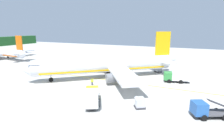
{
  "coord_description": "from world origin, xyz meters",
  "views": [
    {
      "loc": [
        -9.42,
        -6.43,
        12.92
      ],
      "look_at": [
        30.56,
        12.95,
        2.85
      ],
      "focal_mm": 30.0,
      "sensor_mm": 36.0,
      "label": 1
    }
  ],
  "objects_px": {
    "airliner_mid_apron": "(1,52)",
    "service_truck_baggage": "(92,97)",
    "airliner_foreground": "(107,65)",
    "service_truck_fuel": "(177,76)",
    "crew_loader_left": "(92,81)",
    "cargo_container_near": "(158,69)",
    "crew_marshaller": "(97,90)",
    "cargo_container_mid": "(140,103)",
    "service_truck_catering": "(207,110)"
  },
  "relations": [
    {
      "from": "airliner_foreground",
      "to": "cargo_container_near",
      "type": "xyz_separation_m",
      "value": [
        12.42,
        -10.59,
        -2.41
      ]
    },
    {
      "from": "cargo_container_mid",
      "to": "crew_loader_left",
      "type": "xyz_separation_m",
      "value": [
        7.24,
        13.6,
        0.05
      ]
    },
    {
      "from": "service_truck_fuel",
      "to": "crew_marshaller",
      "type": "height_order",
      "value": "service_truck_fuel"
    },
    {
      "from": "crew_loader_left",
      "to": "service_truck_baggage",
      "type": "bearing_deg",
      "value": -148.34
    },
    {
      "from": "service_truck_baggage",
      "to": "crew_loader_left",
      "type": "height_order",
      "value": "service_truck_baggage"
    },
    {
      "from": "airliner_mid_apron",
      "to": "service_truck_baggage",
      "type": "height_order",
      "value": "airliner_mid_apron"
    },
    {
      "from": "crew_marshaller",
      "to": "service_truck_baggage",
      "type": "bearing_deg",
      "value": -160.88
    },
    {
      "from": "cargo_container_near",
      "to": "cargo_container_mid",
      "type": "distance_m",
      "value": 27.29
    },
    {
      "from": "airliner_foreground",
      "to": "service_truck_fuel",
      "type": "bearing_deg",
      "value": -78.11
    },
    {
      "from": "service_truck_fuel",
      "to": "service_truck_baggage",
      "type": "height_order",
      "value": "service_truck_fuel"
    },
    {
      "from": "airliner_mid_apron",
      "to": "service_truck_baggage",
      "type": "distance_m",
      "value": 65.49
    },
    {
      "from": "crew_loader_left",
      "to": "service_truck_catering",
      "type": "bearing_deg",
      "value": -104.46
    },
    {
      "from": "service_truck_fuel",
      "to": "cargo_container_near",
      "type": "distance_m",
      "value": 10.93
    },
    {
      "from": "airliner_mid_apron",
      "to": "service_truck_catering",
      "type": "distance_m",
      "value": 81.17
    },
    {
      "from": "airliner_mid_apron",
      "to": "service_truck_baggage",
      "type": "relative_size",
      "value": 5.3
    },
    {
      "from": "service_truck_baggage",
      "to": "airliner_foreground",
      "type": "bearing_deg",
      "value": 18.63
    },
    {
      "from": "cargo_container_near",
      "to": "crew_marshaller",
      "type": "distance_m",
      "value": 25.72
    },
    {
      "from": "crew_loader_left",
      "to": "crew_marshaller",
      "type": "bearing_deg",
      "value": -139.4
    },
    {
      "from": "crew_marshaller",
      "to": "crew_loader_left",
      "type": "xyz_separation_m",
      "value": [
        5.0,
        4.29,
        -0.12
      ]
    },
    {
      "from": "service_truck_catering",
      "to": "cargo_container_mid",
      "type": "distance_m",
      "value": 10.01
    },
    {
      "from": "service_truck_catering",
      "to": "cargo_container_mid",
      "type": "xyz_separation_m",
      "value": [
        -1.17,
        9.94,
        -0.26
      ]
    },
    {
      "from": "airliner_mid_apron",
      "to": "crew_marshaller",
      "type": "bearing_deg",
      "value": -109.16
    },
    {
      "from": "airliner_foreground",
      "to": "airliner_mid_apron",
      "type": "relative_size",
      "value": 0.95
    },
    {
      "from": "airliner_foreground",
      "to": "service_truck_fuel",
      "type": "relative_size",
      "value": 5.29
    },
    {
      "from": "cargo_container_near",
      "to": "cargo_container_mid",
      "type": "height_order",
      "value": "cargo_container_near"
    },
    {
      "from": "airliner_mid_apron",
      "to": "cargo_container_near",
      "type": "height_order",
      "value": "airliner_mid_apron"
    },
    {
      "from": "airliner_mid_apron",
      "to": "service_truck_catering",
      "type": "xyz_separation_m",
      "value": [
        -21.56,
        -78.24,
        -1.69
      ]
    },
    {
      "from": "service_truck_baggage",
      "to": "cargo_container_near",
      "type": "bearing_deg",
      "value": -9.45
    },
    {
      "from": "service_truck_baggage",
      "to": "crew_marshaller",
      "type": "relative_size",
      "value": 3.71
    },
    {
      "from": "service_truck_fuel",
      "to": "service_truck_catering",
      "type": "height_order",
      "value": "service_truck_fuel"
    },
    {
      "from": "cargo_container_near",
      "to": "crew_loader_left",
      "type": "relative_size",
      "value": 1.55
    },
    {
      "from": "cargo_container_near",
      "to": "crew_loader_left",
      "type": "bearing_deg",
      "value": 151.69
    },
    {
      "from": "airliner_mid_apron",
      "to": "crew_loader_left",
      "type": "relative_size",
      "value": 21.84
    },
    {
      "from": "service_truck_baggage",
      "to": "cargo_container_mid",
      "type": "height_order",
      "value": "service_truck_baggage"
    },
    {
      "from": "service_truck_catering",
      "to": "airliner_foreground",
      "type": "bearing_deg",
      "value": 59.95
    },
    {
      "from": "crew_loader_left",
      "to": "airliner_foreground",
      "type": "bearing_deg",
      "value": -0.95
    },
    {
      "from": "service_truck_fuel",
      "to": "crew_loader_left",
      "type": "distance_m",
      "value": 20.39
    },
    {
      "from": "service_truck_baggage",
      "to": "crew_marshaller",
      "type": "bearing_deg",
      "value": 19.12
    },
    {
      "from": "airliner_mid_apron",
      "to": "cargo_container_near",
      "type": "xyz_separation_m",
      "value": [
        4.4,
        -65.42,
        -1.87
      ]
    },
    {
      "from": "airliner_mid_apron",
      "to": "crew_marshaller",
      "type": "distance_m",
      "value": 62.47
    },
    {
      "from": "service_truck_fuel",
      "to": "service_truck_baggage",
      "type": "relative_size",
      "value": 0.95
    },
    {
      "from": "service_truck_catering",
      "to": "service_truck_baggage",
      "type": "bearing_deg",
      "value": 100.83
    },
    {
      "from": "cargo_container_mid",
      "to": "cargo_container_near",
      "type": "bearing_deg",
      "value": 6.07
    },
    {
      "from": "airliner_foreground",
      "to": "crew_marshaller",
      "type": "xyz_separation_m",
      "value": [
        -12.48,
        -4.16,
        -2.33
      ]
    },
    {
      "from": "service_truck_baggage",
      "to": "cargo_container_mid",
      "type": "xyz_separation_m",
      "value": [
        2.22,
        -7.77,
        -0.57
      ]
    },
    {
      "from": "crew_marshaller",
      "to": "cargo_container_near",
      "type": "bearing_deg",
      "value": -14.48
    },
    {
      "from": "service_truck_catering",
      "to": "cargo_container_near",
      "type": "height_order",
      "value": "service_truck_catering"
    },
    {
      "from": "cargo_container_mid",
      "to": "crew_marshaller",
      "type": "bearing_deg",
      "value": 76.51
    },
    {
      "from": "service_truck_baggage",
      "to": "cargo_container_near",
      "type": "height_order",
      "value": "service_truck_baggage"
    },
    {
      "from": "service_truck_catering",
      "to": "cargo_container_near",
      "type": "relative_size",
      "value": 2.85
    }
  ]
}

